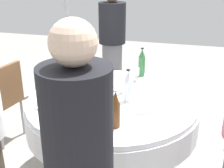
% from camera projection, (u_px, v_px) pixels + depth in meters
% --- Properties ---
extents(dining_table, '(1.48, 1.48, 0.74)m').
position_uv_depth(dining_table, '(112.00, 114.00, 2.57)').
color(dining_table, white).
rests_on(dining_table, ground_plane).
extents(bottle_brown_right, '(0.07, 0.07, 0.28)m').
position_uv_depth(bottle_brown_right, '(115.00, 110.00, 2.03)').
color(bottle_brown_right, '#593314').
rests_on(bottle_brown_right, dining_table).
extents(bottle_clear_outer, '(0.07, 0.07, 0.28)m').
position_uv_depth(bottle_clear_outer, '(128.00, 87.00, 2.42)').
color(bottle_clear_outer, silver).
rests_on(bottle_clear_outer, dining_table).
extents(bottle_green_left, '(0.07, 0.07, 0.30)m').
position_uv_depth(bottle_green_left, '(142.00, 63.00, 2.97)').
color(bottle_green_left, '#2D6B38').
rests_on(bottle_green_left, dining_table).
extents(wine_glass_near, '(0.07, 0.07, 0.13)m').
position_uv_depth(wine_glass_near, '(136.00, 72.00, 2.85)').
color(wine_glass_near, white).
rests_on(wine_glass_near, dining_table).
extents(wine_glass_mid, '(0.07, 0.07, 0.15)m').
position_uv_depth(wine_glass_mid, '(106.00, 76.00, 2.71)').
color(wine_glass_mid, white).
rests_on(wine_glass_mid, dining_table).
extents(wine_glass_front, '(0.06, 0.06, 0.14)m').
position_uv_depth(wine_glass_front, '(90.00, 73.00, 2.82)').
color(wine_glass_front, white).
rests_on(wine_glass_front, dining_table).
extents(wine_glass_inner, '(0.07, 0.07, 0.14)m').
position_uv_depth(wine_glass_inner, '(122.00, 82.00, 2.58)').
color(wine_glass_inner, white).
rests_on(wine_glass_inner, dining_table).
extents(plate_north, '(0.25, 0.25, 0.04)m').
position_uv_depth(plate_north, '(49.00, 103.00, 2.40)').
color(plate_north, white).
rests_on(plate_north, dining_table).
extents(plate_west, '(0.21, 0.21, 0.02)m').
position_uv_depth(plate_west, '(154.00, 94.00, 2.58)').
color(plate_west, white).
rests_on(plate_west, dining_table).
extents(plate_south, '(0.23, 0.23, 0.02)m').
position_uv_depth(plate_south, '(104.00, 108.00, 2.33)').
color(plate_south, white).
rests_on(plate_south, dining_table).
extents(knife_outer, '(0.15, 0.13, 0.00)m').
position_uv_depth(knife_outer, '(92.00, 93.00, 2.62)').
color(knife_outer, silver).
rests_on(knife_outer, dining_table).
extents(fork_left, '(0.12, 0.16, 0.00)m').
position_uv_depth(fork_left, '(101.00, 76.00, 3.01)').
color(fork_left, silver).
rests_on(fork_left, dining_table).
extents(folded_napkin, '(0.20, 0.20, 0.02)m').
position_uv_depth(folded_napkin, '(143.00, 109.00, 2.31)').
color(folded_napkin, white).
rests_on(folded_napkin, dining_table).
extents(person_outer, '(0.34, 0.34, 1.57)m').
position_uv_depth(person_outer, '(112.00, 47.00, 3.78)').
color(person_outer, slate).
rests_on(person_outer, ground_plane).
extents(chair_front, '(0.46, 0.46, 0.87)m').
position_uv_depth(chair_front, '(2.00, 96.00, 3.08)').
color(chair_front, brown).
rests_on(chair_front, ground_plane).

